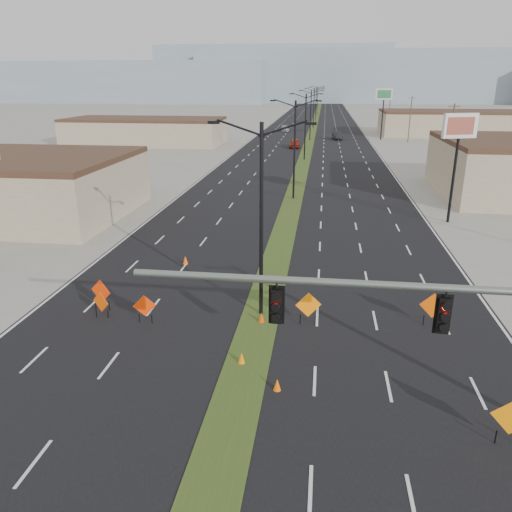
# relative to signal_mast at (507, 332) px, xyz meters

# --- Properties ---
(ground) EXTENTS (600.00, 600.00, 0.00)m
(ground) POSITION_rel_signal_mast_xyz_m (-8.56, -2.00, -4.79)
(ground) COLOR gray
(ground) RESTS_ON ground
(road_surface) EXTENTS (25.00, 400.00, 0.02)m
(road_surface) POSITION_rel_signal_mast_xyz_m (-8.56, 98.00, -4.79)
(road_surface) COLOR black
(road_surface) RESTS_ON ground
(median_strip) EXTENTS (2.00, 400.00, 0.04)m
(median_strip) POSITION_rel_signal_mast_xyz_m (-8.56, 98.00, -4.79)
(median_strip) COLOR #2D4217
(median_strip) RESTS_ON ground
(building_sw_far) EXTENTS (30.00, 14.00, 4.50)m
(building_sw_far) POSITION_rel_signal_mast_xyz_m (-40.56, 83.00, -2.54)
(building_sw_far) COLOR tan
(building_sw_far) RESTS_ON ground
(building_se_far) EXTENTS (44.00, 16.00, 5.00)m
(building_se_far) POSITION_rel_signal_mast_xyz_m (29.44, 108.00, -2.29)
(building_se_far) COLOR tan
(building_se_far) RESTS_ON ground
(mesa_west) EXTENTS (180.00, 50.00, 22.00)m
(mesa_west) POSITION_rel_signal_mast_xyz_m (-128.56, 278.00, 6.21)
(mesa_west) COLOR gray
(mesa_west) RESTS_ON ground
(mesa_center) EXTENTS (220.00, 50.00, 28.00)m
(mesa_center) POSITION_rel_signal_mast_xyz_m (31.44, 298.00, 9.21)
(mesa_center) COLOR gray
(mesa_center) RESTS_ON ground
(mesa_backdrop) EXTENTS (140.00, 50.00, 32.00)m
(mesa_backdrop) POSITION_rel_signal_mast_xyz_m (-38.56, 318.00, 11.21)
(mesa_backdrop) COLOR gray
(mesa_backdrop) RESTS_ON ground
(signal_mast) EXTENTS (16.30, 0.60, 8.00)m
(signal_mast) POSITION_rel_signal_mast_xyz_m (0.00, 0.00, 0.00)
(signal_mast) COLOR slate
(signal_mast) RESTS_ON ground
(streetlight_0) EXTENTS (5.15, 0.24, 10.02)m
(streetlight_0) POSITION_rel_signal_mast_xyz_m (-8.56, 10.00, 0.63)
(streetlight_0) COLOR black
(streetlight_0) RESTS_ON ground
(streetlight_1) EXTENTS (5.15, 0.24, 10.02)m
(streetlight_1) POSITION_rel_signal_mast_xyz_m (-8.56, 38.00, 0.63)
(streetlight_1) COLOR black
(streetlight_1) RESTS_ON ground
(streetlight_2) EXTENTS (5.15, 0.24, 10.02)m
(streetlight_2) POSITION_rel_signal_mast_xyz_m (-8.56, 66.00, 0.63)
(streetlight_2) COLOR black
(streetlight_2) RESTS_ON ground
(streetlight_3) EXTENTS (5.15, 0.24, 10.02)m
(streetlight_3) POSITION_rel_signal_mast_xyz_m (-8.56, 94.00, 0.63)
(streetlight_3) COLOR black
(streetlight_3) RESTS_ON ground
(streetlight_4) EXTENTS (5.15, 0.24, 10.02)m
(streetlight_4) POSITION_rel_signal_mast_xyz_m (-8.56, 122.00, 0.63)
(streetlight_4) COLOR black
(streetlight_4) RESTS_ON ground
(streetlight_5) EXTENTS (5.15, 0.24, 10.02)m
(streetlight_5) POSITION_rel_signal_mast_xyz_m (-8.56, 150.00, 0.63)
(streetlight_5) COLOR black
(streetlight_5) RESTS_ON ground
(streetlight_6) EXTENTS (5.15, 0.24, 10.02)m
(streetlight_6) POSITION_rel_signal_mast_xyz_m (-8.56, 178.00, 0.63)
(streetlight_6) COLOR black
(streetlight_6) RESTS_ON ground
(utility_pole_1) EXTENTS (1.60, 0.20, 9.00)m
(utility_pole_1) POSITION_rel_signal_mast_xyz_m (11.44, 58.00, -0.12)
(utility_pole_1) COLOR #4C3823
(utility_pole_1) RESTS_ON ground
(utility_pole_2) EXTENTS (1.60, 0.20, 9.00)m
(utility_pole_2) POSITION_rel_signal_mast_xyz_m (11.44, 93.00, -0.12)
(utility_pole_2) COLOR #4C3823
(utility_pole_2) RESTS_ON ground
(utility_pole_3) EXTENTS (1.60, 0.20, 9.00)m
(utility_pole_3) POSITION_rel_signal_mast_xyz_m (11.44, 128.00, -0.12)
(utility_pole_3) COLOR #4C3823
(utility_pole_3) RESTS_ON ground
(car_left) EXTENTS (1.98, 4.66, 1.57)m
(car_left) POSITION_rel_signal_mast_xyz_m (-10.95, 80.71, -4.01)
(car_left) COLOR maroon
(car_left) RESTS_ON ground
(car_mid) EXTENTS (2.22, 4.87, 1.55)m
(car_mid) POSITION_rel_signal_mast_xyz_m (-2.83, 95.83, -4.02)
(car_mid) COLOR black
(car_mid) RESTS_ON ground
(car_far) EXTENTS (2.31, 4.83, 1.36)m
(car_far) POSITION_rel_signal_mast_xyz_m (-15.31, 112.50, -4.11)
(car_far) COLOR #A0A4A9
(car_far) RESTS_ON ground
(construction_sign_0) EXTENTS (1.02, 0.49, 1.46)m
(construction_sign_0) POSITION_rel_signal_mast_xyz_m (-16.80, 8.44, -3.94)
(construction_sign_0) COLOR #DD4504
(construction_sign_0) RESTS_ON ground
(construction_sign_1) EXTENTS (1.26, 0.49, 1.76)m
(construction_sign_1) POSITION_rel_signal_mast_xyz_m (-17.20, 9.39, -3.75)
(construction_sign_1) COLOR #EC3304
(construction_sign_1) RESTS_ON ground
(construction_sign_2) EXTENTS (1.13, 0.33, 1.54)m
(construction_sign_2) POSITION_rel_signal_mast_xyz_m (-14.34, 8.20, -3.89)
(construction_sign_2) COLOR #EE3405
(construction_sign_2) RESTS_ON ground
(construction_sign_3) EXTENTS (1.30, 0.32, 1.76)m
(construction_sign_3) POSITION_rel_signal_mast_xyz_m (-6.03, 9.12, -3.75)
(construction_sign_3) COLOR orange
(construction_sign_3) RESTS_ON ground
(construction_sign_4) EXTENTS (1.31, 0.37, 1.79)m
(construction_sign_4) POSITION_rel_signal_mast_xyz_m (1.07, 1.00, -3.74)
(construction_sign_4) COLOR orange
(construction_sign_4) RESTS_ON ground
(construction_sign_5) EXTENTS (1.34, 0.21, 1.79)m
(construction_sign_5) POSITION_rel_signal_mast_xyz_m (0.23, 9.80, -3.73)
(construction_sign_5) COLOR #EA5104
(construction_sign_5) RESTS_ON ground
(cone_0) EXTENTS (0.42, 0.42, 0.53)m
(cone_0) POSITION_rel_signal_mast_xyz_m (-7.05, 3.13, -4.52)
(cone_0) COLOR #F55F05
(cone_0) RESTS_ON ground
(cone_1) EXTENTS (0.39, 0.39, 0.56)m
(cone_1) POSITION_rel_signal_mast_xyz_m (-8.79, 4.93, -4.51)
(cone_1) COLOR orange
(cone_1) RESTS_ON ground
(cone_2) EXTENTS (0.39, 0.39, 0.56)m
(cone_2) POSITION_rel_signal_mast_xyz_m (-8.41, 8.99, -4.51)
(cone_2) COLOR #E53F04
(cone_2) RESTS_ON ground
(cone_3) EXTENTS (0.39, 0.39, 0.60)m
(cone_3) POSITION_rel_signal_mast_xyz_m (-14.61, 16.97, -4.49)
(cone_3) COLOR #ED5704
(cone_3) RESTS_ON ground
(pole_sign_east_near) EXTENTS (2.99, 1.29, 9.31)m
(pole_sign_east_near) POSITION_rel_signal_mast_xyz_m (5.59, 30.53, 2.79)
(pole_sign_east_near) COLOR black
(pole_sign_east_near) RESTS_ON ground
(pole_sign_east_far) EXTENTS (3.40, 0.80, 10.38)m
(pole_sign_east_far) POSITION_rel_signal_mast_xyz_m (6.35, 96.56, 3.74)
(pole_sign_east_far) COLOR black
(pole_sign_east_far) RESTS_ON ground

